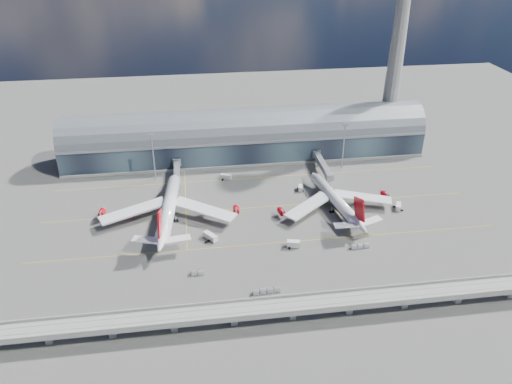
{
  "coord_description": "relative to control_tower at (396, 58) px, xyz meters",
  "views": [
    {
      "loc": [
        -30.04,
        -180.33,
        121.32
      ],
      "look_at": [
        -3.48,
        10.0,
        14.0
      ],
      "focal_mm": 35.0,
      "sensor_mm": 36.0,
      "label": 1
    }
  ],
  "objects": [
    {
      "name": "floodlight_mast_right",
      "position": [
        -35.0,
        -28.0,
        -38.0
      ],
      "size": [
        3.0,
        0.7,
        25.7
      ],
      "color": "gray",
      "rests_on": "ground"
    },
    {
      "name": "service_truck_3",
      "position": [
        -21.16,
        -73.81,
        -50.25
      ],
      "size": [
        4.27,
        5.99,
        2.71
      ],
      "rotation": [
        0.0,
        0.0,
        -0.43
      ],
      "color": "silver",
      "rests_on": "ground"
    },
    {
      "name": "service_truck_4",
      "position": [
        -62.65,
        -49.55,
        -50.35
      ],
      "size": [
        2.88,
        4.71,
        2.55
      ],
      "rotation": [
        0.0,
        0.0,
        -0.21
      ],
      "color": "silver",
      "rests_on": "ground"
    },
    {
      "name": "service_truck_1",
      "position": [
        -76.19,
        -96.99,
        -50.09
      ],
      "size": [
        5.72,
        3.58,
        3.07
      ],
      "rotation": [
        0.0,
        0.0,
        1.34
      ],
      "color": "silver",
      "rests_on": "ground"
    },
    {
      "name": "ground",
      "position": [
        -85.0,
        -83.0,
        -51.64
      ],
      "size": [
        500.0,
        500.0,
        0.0
      ],
      "primitive_type": "plane",
      "color": "#474744",
      "rests_on": "ground"
    },
    {
      "name": "control_tower",
      "position": [
        0.0,
        0.0,
        0.0
      ],
      "size": [
        19.0,
        19.0,
        103.0
      ],
      "color": "gray",
      "rests_on": "ground"
    },
    {
      "name": "cargo_train_1",
      "position": [
        -91.61,
        -123.89,
        -50.73
      ],
      "size": [
        10.46,
        2.24,
        1.73
      ],
      "rotation": [
        0.0,
        0.0,
        1.51
      ],
      "color": "gray",
      "rests_on": "ground"
    },
    {
      "name": "terminal",
      "position": [
        -85.0,
        -5.01,
        -40.3
      ],
      "size": [
        200.0,
        30.0,
        28.0
      ],
      "color": "#1B222E",
      "rests_on": "ground"
    },
    {
      "name": "taxi_lines",
      "position": [
        -85.0,
        -60.89,
        -51.63
      ],
      "size": [
        200.0,
        80.12,
        0.01
      ],
      "color": "gold",
      "rests_on": "ground"
    },
    {
      "name": "service_truck_5",
      "position": [
        -98.65,
        -32.24,
        -50.26
      ],
      "size": [
        5.94,
        4.1,
        2.68
      ],
      "rotation": [
        0.0,
        0.0,
        1.18
      ],
      "color": "silver",
      "rests_on": "ground"
    },
    {
      "name": "cargo_train_0",
      "position": [
        -116.33,
        -109.82,
        -50.75
      ],
      "size": [
        5.13,
        2.11,
        1.7
      ],
      "rotation": [
        0.0,
        0.0,
        1.67
      ],
      "color": "gray",
      "rests_on": "ground"
    },
    {
      "name": "airliner_left",
      "position": [
        -127.47,
        -68.52,
        -45.8
      ],
      "size": [
        63.8,
        67.07,
        20.43
      ],
      "rotation": [
        0.0,
        0.0,
        -0.09
      ],
      "color": "white",
      "rests_on": "ground"
    },
    {
      "name": "floodlight_mast_left",
      "position": [
        -135.0,
        -28.0,
        -38.0
      ],
      "size": [
        3.0,
        0.7,
        25.7
      ],
      "color": "gray",
      "rests_on": "ground"
    },
    {
      "name": "jet_bridge_right",
      "position": [
        -47.22,
        -31.82,
        -46.46
      ],
      "size": [
        4.4,
        32.0,
        7.25
      ],
      "color": "gray",
      "rests_on": "ground"
    },
    {
      "name": "guideway",
      "position": [
        -85.0,
        -138.0,
        -46.34
      ],
      "size": [
        220.0,
        8.5,
        7.2
      ],
      "color": "gray",
      "rests_on": "ground"
    },
    {
      "name": "cargo_train_2",
      "position": [
        -48.87,
        -101.54,
        -50.72
      ],
      "size": [
        7.89,
        2.0,
        1.75
      ],
      "rotation": [
        0.0,
        0.0,
        1.53
      ],
      "color": "gray",
      "rests_on": "ground"
    },
    {
      "name": "service_truck_0",
      "position": [
        -110.0,
        -86.74,
        -50.12
      ],
      "size": [
        6.08,
        7.11,
        2.94
      ],
      "rotation": [
        0.0,
        0.0,
        0.63
      ],
      "color": "silver",
      "rests_on": "ground"
    },
    {
      "name": "airliner_right",
      "position": [
        -50.47,
        -70.03,
        -46.81
      ],
      "size": [
        55.92,
        58.5,
        18.6
      ],
      "rotation": [
        0.0,
        0.0,
        0.16
      ],
      "color": "white",
      "rests_on": "ground"
    },
    {
      "name": "jet_bridge_left",
      "position": [
        -123.76,
        -29.88,
        -46.46
      ],
      "size": [
        4.4,
        28.0,
        7.25
      ],
      "color": "gray",
      "rests_on": "ground"
    },
    {
      "name": "service_truck_2",
      "position": [
        -46.38,
        -83.8,
        -49.99
      ],
      "size": [
        9.08,
        4.3,
        3.17
      ],
      "rotation": [
        0.0,
        0.0,
        1.36
      ],
      "color": "silver",
      "rests_on": "ground"
    }
  ]
}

